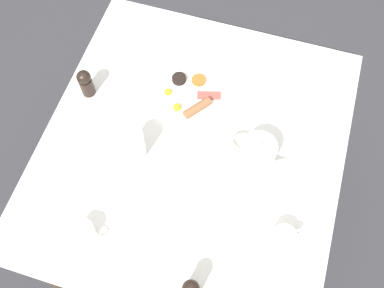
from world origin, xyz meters
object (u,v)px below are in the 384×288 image
breakfast_plate (188,96)px  napkin_folded (94,131)px  pepper_grinder (86,83)px  spoon_for_tea (51,184)px  knife_by_plate (164,211)px  fork_spare (313,124)px  teacup_with_saucer_left (283,239)px  teapot_near (257,153)px  water_glass_tall (134,145)px  creamer_jug (85,231)px

breakfast_plate → napkin_folded: breakfast_plate is taller
pepper_grinder → spoon_for_tea: bearing=-87.2°
knife_by_plate → fork_spare: (0.40, 0.46, 0.00)m
teacup_with_saucer_left → knife_by_plate: 0.38m
teacup_with_saucer_left → teapot_near: bearing=120.2°
water_glass_tall → napkin_folded: size_ratio=0.94×
breakfast_plate → fork_spare: bearing=3.0°
pepper_grinder → napkin_folded: size_ratio=0.87×
breakfast_plate → fork_spare: (0.45, 0.02, -0.01)m
pepper_grinder → teacup_with_saucer_left: bearing=-23.0°
teacup_with_saucer_left → water_glass_tall: bearing=164.1°
breakfast_plate → knife_by_plate: 0.43m
breakfast_plate → pepper_grinder: (-0.35, -0.08, 0.05)m
teacup_with_saucer_left → fork_spare: 0.44m
teacup_with_saucer_left → knife_by_plate: (-0.38, -0.01, -0.03)m
water_glass_tall → spoon_for_tea: 0.30m
napkin_folded → spoon_for_tea: napkin_folded is taller
pepper_grinder → knife_by_plate: bearing=-40.7°
teapot_near → pepper_grinder: (-0.64, 0.09, 0.01)m
creamer_jug → knife_by_plate: bearing=34.5°
napkin_folded → spoon_for_tea: 0.23m
fork_spare → breakfast_plate: bearing=-177.0°
teacup_with_saucer_left → breakfast_plate: bearing=136.0°
pepper_grinder → spoon_for_tea: 0.37m
teacup_with_saucer_left → pepper_grinder: size_ratio=1.29×
teapot_near → teacup_with_saucer_left: (0.14, -0.25, -0.03)m
teacup_with_saucer_left → pepper_grinder: bearing=157.0°
teacup_with_saucer_left → creamer_jug: bearing=-165.2°
pepper_grinder → fork_spare: 0.81m
creamer_jug → fork_spare: size_ratio=0.60×
teapot_near → teacup_with_saucer_left: teapot_near is taller
teacup_with_saucer_left → water_glass_tall: water_glass_tall is taller
napkin_folded → pepper_grinder: bearing=118.5°
fork_spare → knife_by_plate: bearing=-131.3°
water_glass_tall → teapot_near: bearing=13.4°
breakfast_plate → napkin_folded: (-0.27, -0.23, -0.01)m
teacup_with_saucer_left → napkin_folded: 0.73m
teapot_near → pepper_grinder: 0.65m
teacup_with_saucer_left → knife_by_plate: bearing=-178.0°
creamer_jug → spoon_for_tea: 0.22m
water_glass_tall → spoon_for_tea: size_ratio=0.95×
creamer_jug → knife_by_plate: creamer_jug is taller
creamer_jug → teapot_near: bearing=42.1°
fork_spare → spoon_for_tea: bearing=-148.8°
teapot_near → breakfast_plate: bearing=163.9°
creamer_jug → fork_spare: creamer_jug is taller
knife_by_plate → fork_spare: same height
pepper_grinder → creamer_jug: bearing=-68.0°
creamer_jug → spoon_for_tea: bearing=146.1°
water_glass_tall → knife_by_plate: water_glass_tall is taller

